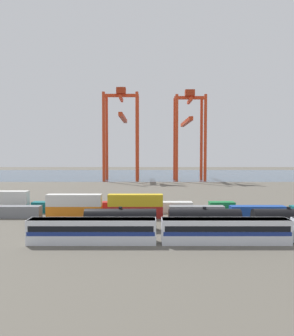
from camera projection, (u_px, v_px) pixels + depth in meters
The scene contains 19 objects.
ground_plane at pixel (152, 194), 110.36m from camera, with size 420.00×420.00×0.00m, color #5B564C.
harbour_water at pixel (149, 174), 209.76m from camera, with size 400.00×110.00×0.01m, color #384C60.
passenger_train at pixel (225, 230), 49.47m from camera, with size 62.41×3.14×3.90m.
freight_tank_row at pixel (204, 219), 57.92m from camera, with size 44.49×2.88×4.34m.
shipping_container_0 at pixel (13, 212), 69.13m from camera, with size 12.10×2.44×2.60m, color slate.
shipping_container_1 at pixel (74, 212), 69.15m from camera, with size 12.10×2.44×2.60m, color orange.
shipping_container_2 at pixel (74, 200), 69.02m from camera, with size 12.10×2.44×2.60m, color silver.
shipping_container_3 at pixel (135, 212), 69.16m from camera, with size 12.10×2.44×2.60m, color #AD211C.
shipping_container_4 at pixel (135, 200), 69.03m from camera, with size 12.10×2.44×2.60m, color gold.
shipping_container_5 at pixel (196, 212), 69.17m from camera, with size 12.10×2.44×2.60m, color slate.
shipping_container_6 at pixel (257, 212), 69.18m from camera, with size 12.10×2.44×2.60m, color #1C4299.
shipping_container_8 at pixel (3, 207), 74.97m from camera, with size 12.10×2.44×2.60m, color silver.
shipping_container_9 at pixel (3, 196), 74.84m from camera, with size 12.10×2.44×2.60m, color silver.
shipping_container_10 at pixel (57, 207), 74.98m from camera, with size 12.10×2.44×2.60m, color #146066.
shipping_container_11 at pixel (112, 207), 74.99m from camera, with size 12.10×2.44×2.60m, color #AD211C.
shipping_container_12 at pixel (167, 207), 75.00m from camera, with size 12.10×2.44×2.60m, color silver.
shipping_container_13 at pixel (221, 207), 75.01m from camera, with size 6.04×2.44×2.60m, color #197538.
gantry_crane_west at pixel (121, 125), 164.98m from camera, with size 18.31×39.25×48.10m.
gantry_crane_central at pixel (188, 127), 165.41m from camera, with size 16.02×40.65×46.94m.
Camera 1 is at (-1.79, -69.80, 14.32)m, focal length 33.35 mm.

